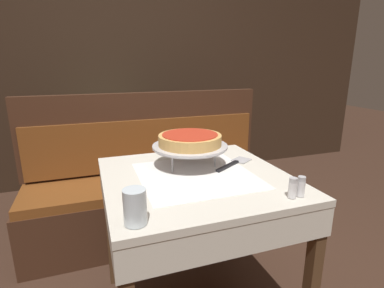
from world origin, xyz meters
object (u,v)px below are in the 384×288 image
object	(u,v)px
dining_table_rear	(113,134)
condiment_caddy	(122,116)
booth_bench	(153,195)
dining_table_front	(196,195)
water_glass_near	(135,207)
pizza_pan_stand	(190,147)
deep_dish_pizza	(190,139)
pizza_server	(233,164)
salt_shaker	(293,188)
pepper_shaker	(301,186)

from	to	relation	value
dining_table_rear	condiment_caddy	size ratio (longest dim) A/B	4.84
dining_table_rear	booth_bench	xyz separation A→B (m)	(0.20, -0.72, -0.32)
dining_table_front	water_glass_near	xyz separation A→B (m)	(-0.33, -0.33, 0.16)
booth_bench	pizza_pan_stand	size ratio (longest dim) A/B	4.81
dining_table_rear	condiment_caddy	distance (m)	0.21
deep_dish_pizza	pizza_server	xyz separation A→B (m)	(0.21, -0.06, -0.13)
salt_shaker	condiment_caddy	world-z (taller)	condiment_caddy
salt_shaker	pepper_shaker	size ratio (longest dim) A/B	1.00
pizza_server	pizza_pan_stand	bearing A→B (deg)	165.13
deep_dish_pizza	water_glass_near	bearing A→B (deg)	-126.50
pizza_pan_stand	condiment_caddy	distance (m)	1.33
pizza_server	pepper_shaker	size ratio (longest dim) A/B	3.21
salt_shaker	pizza_server	bearing A→B (deg)	95.15
water_glass_near	dining_table_front	bearing A→B (deg)	45.42
water_glass_near	condiment_caddy	xyz separation A→B (m)	(0.17, 1.78, -0.02)
pepper_shaker	condiment_caddy	xyz separation A→B (m)	(-0.46, 1.79, -0.00)
pizza_pan_stand	salt_shaker	distance (m)	0.54
dining_table_front	deep_dish_pizza	world-z (taller)	deep_dish_pizza
booth_bench	deep_dish_pizza	bearing A→B (deg)	-85.57
booth_bench	condiment_caddy	size ratio (longest dim) A/B	11.32
dining_table_rear	deep_dish_pizza	size ratio (longest dim) A/B	2.47
dining_table_front	pizza_server	distance (m)	0.26
booth_bench	condiment_caddy	distance (m)	0.81
pizza_server	pepper_shaker	distance (m)	0.43
pizza_server	salt_shaker	world-z (taller)	salt_shaker
deep_dish_pizza	water_glass_near	xyz separation A→B (m)	(-0.35, -0.47, -0.08)
dining_table_front	pepper_shaker	size ratio (longest dim) A/B	10.35
dining_table_front	pepper_shaker	world-z (taller)	pepper_shaker
salt_shaker	condiment_caddy	distance (m)	1.84
booth_bench	salt_shaker	distance (m)	1.30
dining_table_rear	water_glass_near	world-z (taller)	water_glass_near
pizza_server	pepper_shaker	xyz separation A→B (m)	(0.08, -0.42, 0.03)
booth_bench	deep_dish_pizza	distance (m)	0.91
dining_table_rear	salt_shaker	xyz separation A→B (m)	(0.51, -1.88, 0.17)
water_glass_near	pepper_shaker	world-z (taller)	water_glass_near
pizza_server	water_glass_near	distance (m)	0.69
dining_table_rear	pepper_shaker	distance (m)	1.97
pepper_shaker	booth_bench	bearing A→B (deg)	106.37
pepper_shaker	water_glass_near	bearing A→B (deg)	179.37
deep_dish_pizza	salt_shaker	distance (m)	0.54
booth_bench	pizza_server	distance (m)	0.91
pizza_pan_stand	pizza_server	bearing A→B (deg)	-14.87
pepper_shaker	pizza_pan_stand	bearing A→B (deg)	121.29
water_glass_near	salt_shaker	bearing A→B (deg)	-0.67
water_glass_near	salt_shaker	size ratio (longest dim) A/B	1.47
pizza_pan_stand	deep_dish_pizza	world-z (taller)	deep_dish_pizza
dining_table_front	pepper_shaker	distance (m)	0.48
deep_dish_pizza	pizza_server	bearing A→B (deg)	-14.87
water_glass_near	salt_shaker	distance (m)	0.59
salt_shaker	dining_table_front	bearing A→B (deg)	127.79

